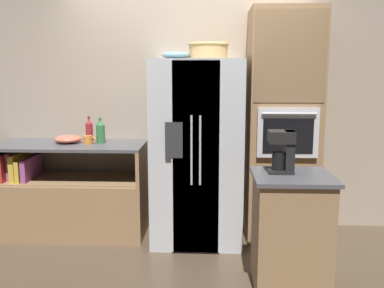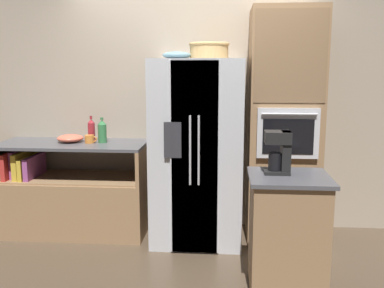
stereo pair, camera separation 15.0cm
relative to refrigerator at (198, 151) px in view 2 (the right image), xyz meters
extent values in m
plane|color=#4C3D2D|center=(-0.10, -0.07, -0.89)|extent=(20.00, 20.00, 0.00)
cube|color=tan|center=(-0.10, 0.43, 0.51)|extent=(12.00, 0.06, 2.80)
cube|color=#93704C|center=(-1.29, 0.08, -0.60)|extent=(1.51, 0.65, 0.57)
cube|color=#93704C|center=(-1.29, 0.08, -0.31)|extent=(1.45, 0.60, 0.02)
cube|color=#93704C|center=(-2.03, 0.08, -0.15)|extent=(0.04, 0.65, 0.34)
cube|color=#93704C|center=(-0.55, 0.08, -0.15)|extent=(0.04, 0.65, 0.34)
cube|color=#4C4C51|center=(-1.29, 0.08, 0.04)|extent=(1.51, 0.65, 0.03)
cube|color=#337A4C|center=(-1.96, 0.04, -0.20)|extent=(0.05, 0.39, 0.21)
cube|color=#B72D28|center=(-1.91, 0.04, -0.17)|extent=(0.05, 0.47, 0.26)
cube|color=#934784|center=(-1.86, 0.04, -0.16)|extent=(0.04, 0.32, 0.27)
cube|color=gold|center=(-1.80, 0.04, -0.17)|extent=(0.05, 0.43, 0.26)
cube|color=gold|center=(-1.74, 0.04, -0.19)|extent=(0.04, 0.47, 0.21)
cube|color=#934784|center=(-1.68, 0.04, -0.19)|extent=(0.05, 0.45, 0.22)
cube|color=silver|center=(0.00, 0.01, 0.00)|extent=(0.86, 0.78, 1.78)
cube|color=silver|center=(-0.01, -0.39, 0.00)|extent=(0.43, 0.02, 1.74)
cube|color=silver|center=(0.01, -0.39, 0.00)|extent=(0.43, 0.02, 1.74)
cylinder|color=#B2B2B7|center=(-0.04, -0.42, 0.09)|extent=(0.02, 0.02, 0.62)
cylinder|color=#B2B2B7|center=(0.04, -0.42, 0.09)|extent=(0.02, 0.02, 0.62)
cube|color=#2D2D33|center=(-0.19, -0.40, 0.18)|extent=(0.16, 0.01, 0.32)
cube|color=#93704C|center=(0.84, 0.11, 0.24)|extent=(0.68, 0.58, 2.25)
cube|color=silver|center=(0.84, -0.20, 0.22)|extent=(0.56, 0.04, 0.46)
cube|color=black|center=(0.84, -0.22, 0.19)|extent=(0.46, 0.01, 0.32)
cylinder|color=#B2B2B7|center=(0.84, -0.23, 0.40)|extent=(0.49, 0.02, 0.02)
cube|color=olive|center=(0.84, -0.18, 0.91)|extent=(0.64, 0.01, 0.82)
cube|color=#93704C|center=(0.75, -0.96, -0.45)|extent=(0.55, 0.52, 0.87)
cube|color=#4C4C51|center=(0.75, -0.96, 0.00)|extent=(0.60, 0.56, 0.03)
cylinder|color=tan|center=(0.10, 0.09, 0.96)|extent=(0.37, 0.37, 0.14)
torus|color=tan|center=(0.10, 0.09, 1.03)|extent=(0.39, 0.39, 0.03)
ellipsoid|color=#668C99|center=(-0.21, 0.06, 0.93)|extent=(0.28, 0.28, 0.07)
cylinder|color=maroon|center=(-1.12, 0.19, 0.15)|extent=(0.07, 0.07, 0.19)
cone|color=maroon|center=(-1.12, 0.19, 0.26)|extent=(0.07, 0.07, 0.04)
cylinder|color=maroon|center=(-1.12, 0.19, 0.30)|extent=(0.03, 0.03, 0.03)
cylinder|color=#33723F|center=(-0.98, 0.12, 0.15)|extent=(0.09, 0.09, 0.19)
cone|color=#33723F|center=(-0.98, 0.12, 0.26)|extent=(0.09, 0.09, 0.05)
cylinder|color=#33723F|center=(-0.98, 0.12, 0.30)|extent=(0.03, 0.03, 0.02)
cylinder|color=orange|center=(-1.10, 0.07, 0.10)|extent=(0.09, 0.09, 0.08)
torus|color=orange|center=(-1.05, 0.07, 0.10)|extent=(0.06, 0.01, 0.06)
ellipsoid|color=#DB664C|center=(-1.32, 0.12, 0.09)|extent=(0.27, 0.27, 0.08)
cube|color=black|center=(0.66, -0.89, 0.03)|extent=(0.19, 0.17, 0.02)
cylinder|color=black|center=(0.65, -0.89, 0.11)|extent=(0.10, 0.10, 0.14)
cube|color=black|center=(0.73, -0.89, 0.18)|extent=(0.07, 0.14, 0.32)
cube|color=black|center=(0.66, -0.89, 0.29)|extent=(0.19, 0.17, 0.09)
camera|label=1|loc=(0.13, -4.10, 0.80)|focal=40.00mm
camera|label=2|loc=(0.28, -4.09, 0.80)|focal=40.00mm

